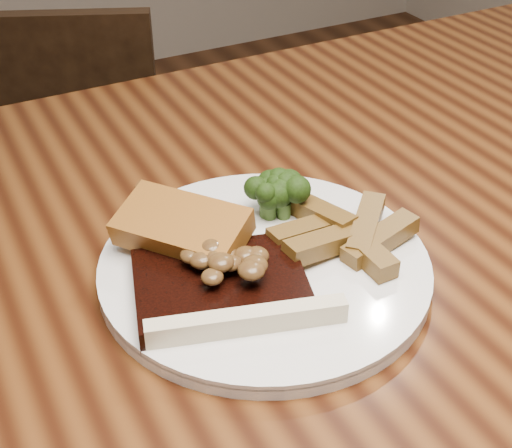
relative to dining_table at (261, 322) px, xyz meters
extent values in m
cube|color=#512A10|center=(0.00, 0.00, 0.07)|extent=(1.60, 0.90, 0.04)
cylinder|color=black|center=(0.72, 0.37, -0.30)|extent=(0.07, 0.07, 0.71)
cube|color=black|center=(-0.01, 0.78, -0.27)|extent=(0.50, 0.50, 0.04)
cylinder|color=black|center=(0.19, 0.86, -0.47)|extent=(0.04, 0.04, 0.37)
cylinder|color=black|center=(-0.09, 0.99, -0.47)|extent=(0.04, 0.04, 0.37)
cylinder|color=black|center=(0.07, 0.58, -0.47)|extent=(0.04, 0.04, 0.37)
cylinder|color=black|center=(-0.22, 0.70, -0.47)|extent=(0.04, 0.04, 0.37)
cube|color=black|center=(-0.08, 0.62, -0.05)|extent=(0.36, 0.18, 0.40)
cylinder|color=white|center=(-0.01, -0.03, 0.10)|extent=(0.35, 0.35, 0.01)
cube|color=black|center=(-0.07, -0.05, 0.12)|extent=(0.17, 0.15, 0.02)
cube|color=beige|center=(-0.07, -0.11, 0.12)|extent=(0.17, 0.06, 0.02)
cube|color=#954F1B|center=(-0.07, 0.02, 0.12)|extent=(0.12, 0.13, 0.03)
camera|label=1|loc=(-0.26, -0.49, 0.52)|focal=50.00mm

